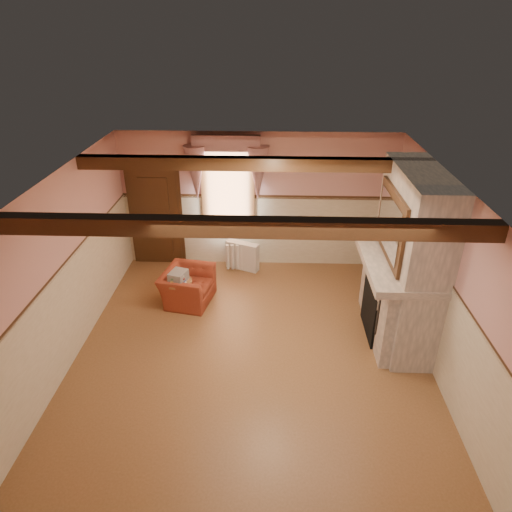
{
  "coord_description": "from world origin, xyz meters",
  "views": [
    {
      "loc": [
        0.29,
        -5.69,
        4.71
      ],
      "look_at": [
        0.05,
        0.8,
        1.3
      ],
      "focal_mm": 32.0,
      "sensor_mm": 36.0,
      "label": 1
    }
  ],
  "objects_px": {
    "armchair": "(187,286)",
    "oil_lamp": "(394,240)",
    "side_table": "(179,293)",
    "mantel_clock": "(391,237)",
    "bowl": "(395,249)",
    "radiator": "(242,256)"
  },
  "relations": [
    {
      "from": "radiator",
      "to": "bowl",
      "type": "height_order",
      "value": "bowl"
    },
    {
      "from": "radiator",
      "to": "oil_lamp",
      "type": "relative_size",
      "value": 2.5
    },
    {
      "from": "radiator",
      "to": "oil_lamp",
      "type": "bearing_deg",
      "value": -11.48
    },
    {
      "from": "mantel_clock",
      "to": "oil_lamp",
      "type": "relative_size",
      "value": 0.86
    },
    {
      "from": "bowl",
      "to": "oil_lamp",
      "type": "distance_m",
      "value": 0.13
    },
    {
      "from": "side_table",
      "to": "oil_lamp",
      "type": "xyz_separation_m",
      "value": [
        3.62,
        -0.32,
        1.29
      ]
    },
    {
      "from": "mantel_clock",
      "to": "oil_lamp",
      "type": "distance_m",
      "value": 0.2
    },
    {
      "from": "oil_lamp",
      "to": "radiator",
      "type": "bearing_deg",
      "value": 145.07
    },
    {
      "from": "armchair",
      "to": "mantel_clock",
      "type": "bearing_deg",
      "value": -83.91
    },
    {
      "from": "side_table",
      "to": "oil_lamp",
      "type": "bearing_deg",
      "value": -4.99
    },
    {
      "from": "side_table",
      "to": "mantel_clock",
      "type": "relative_size",
      "value": 2.29
    },
    {
      "from": "side_table",
      "to": "bowl",
      "type": "distance_m",
      "value": 3.83
    },
    {
      "from": "side_table",
      "to": "radiator",
      "type": "distance_m",
      "value": 1.81
    },
    {
      "from": "armchair",
      "to": "oil_lamp",
      "type": "bearing_deg",
      "value": -87.1
    },
    {
      "from": "side_table",
      "to": "mantel_clock",
      "type": "bearing_deg",
      "value": -1.87
    },
    {
      "from": "radiator",
      "to": "side_table",
      "type": "bearing_deg",
      "value": -102.46
    },
    {
      "from": "bowl",
      "to": "oil_lamp",
      "type": "height_order",
      "value": "oil_lamp"
    },
    {
      "from": "bowl",
      "to": "mantel_clock",
      "type": "height_order",
      "value": "mantel_clock"
    },
    {
      "from": "armchair",
      "to": "mantel_clock",
      "type": "height_order",
      "value": "mantel_clock"
    },
    {
      "from": "armchair",
      "to": "bowl",
      "type": "distance_m",
      "value": 3.72
    },
    {
      "from": "side_table",
      "to": "oil_lamp",
      "type": "height_order",
      "value": "oil_lamp"
    },
    {
      "from": "armchair",
      "to": "side_table",
      "type": "distance_m",
      "value": 0.24
    }
  ]
}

